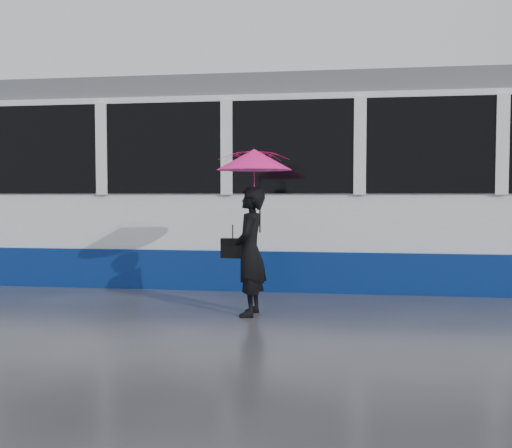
# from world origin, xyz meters

# --- Properties ---
(ground) EXTENTS (90.00, 90.00, 0.00)m
(ground) POSITION_xyz_m (0.00, 0.00, 0.00)
(ground) COLOR #2A2A30
(ground) RESTS_ON ground
(rails) EXTENTS (34.00, 1.51, 0.02)m
(rails) POSITION_xyz_m (0.00, 2.50, 0.01)
(rails) COLOR #3F3D38
(rails) RESTS_ON ground
(tram) EXTENTS (26.00, 2.56, 3.35)m
(tram) POSITION_xyz_m (1.70, 2.50, 1.64)
(tram) COLOR white
(tram) RESTS_ON ground
(woman) EXTENTS (0.40, 0.59, 1.58)m
(woman) POSITION_xyz_m (-0.18, -0.45, 0.79)
(woman) COLOR black
(woman) RESTS_ON ground
(umbrella) EXTENTS (0.96, 0.96, 1.06)m
(umbrella) POSITION_xyz_m (-0.13, -0.45, 1.73)
(umbrella) COLOR #F2147A
(umbrella) RESTS_ON ground
(handbag) EXTENTS (0.29, 0.13, 0.42)m
(handbag) POSITION_xyz_m (-0.40, -0.43, 0.83)
(handbag) COLOR black
(handbag) RESTS_ON ground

